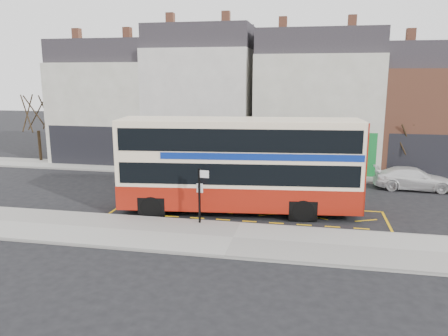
% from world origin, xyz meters
% --- Properties ---
extents(ground, '(120.00, 120.00, 0.00)m').
position_xyz_m(ground, '(0.00, 0.00, 0.00)').
color(ground, black).
rests_on(ground, ground).
extents(pavement, '(40.00, 4.00, 0.15)m').
position_xyz_m(pavement, '(0.00, -2.30, 0.07)').
color(pavement, '#989790').
rests_on(pavement, ground).
extents(kerb, '(40.00, 0.15, 0.15)m').
position_xyz_m(kerb, '(0.00, -0.38, 0.07)').
color(kerb, gray).
rests_on(kerb, ground).
extents(far_pavement, '(50.00, 3.00, 0.15)m').
position_xyz_m(far_pavement, '(0.00, 11.00, 0.07)').
color(far_pavement, '#989790').
rests_on(far_pavement, ground).
extents(road_markings, '(14.00, 3.40, 0.01)m').
position_xyz_m(road_markings, '(0.00, 1.60, 0.01)').
color(road_markings, '#DFAA0B').
rests_on(road_markings, ground).
extents(terrace_far_left, '(8.00, 8.01, 10.80)m').
position_xyz_m(terrace_far_left, '(-13.50, 14.99, 4.82)').
color(terrace_far_left, silver).
rests_on(terrace_far_left, ground).
extents(terrace_left, '(8.00, 8.01, 11.80)m').
position_xyz_m(terrace_left, '(-5.50, 14.99, 5.32)').
color(terrace_left, silver).
rests_on(terrace_left, ground).
extents(terrace_green_shop, '(9.00, 8.01, 11.30)m').
position_xyz_m(terrace_green_shop, '(3.50, 14.99, 5.07)').
color(terrace_green_shop, silver).
rests_on(terrace_green_shop, ground).
extents(terrace_right, '(9.00, 8.01, 10.30)m').
position_xyz_m(terrace_right, '(12.50, 14.99, 4.57)').
color(terrace_right, '#9A583D').
rests_on(terrace_right, ground).
extents(double_decker_bus, '(12.49, 4.16, 4.90)m').
position_xyz_m(double_decker_bus, '(-0.39, 1.74, 2.57)').
color(double_decker_bus, '#F6E0BB').
rests_on(double_decker_bus, ground).
extents(bus_stop_post, '(0.66, 0.16, 2.66)m').
position_xyz_m(bus_stop_post, '(-1.85, -0.71, 1.77)').
color(bus_stop_post, black).
rests_on(bus_stop_post, pavement).
extents(car_silver, '(4.02, 1.88, 1.33)m').
position_xyz_m(car_silver, '(-6.56, 9.27, 0.67)').
color(car_silver, '#BBBCC1').
rests_on(car_silver, ground).
extents(car_grey, '(3.90, 1.82, 1.24)m').
position_xyz_m(car_grey, '(0.19, 8.43, 0.62)').
color(car_grey, '#3F4347').
rests_on(car_grey, ground).
extents(car_white, '(4.84, 2.14, 1.38)m').
position_xyz_m(car_white, '(9.59, 8.50, 0.69)').
color(car_white, white).
rests_on(car_white, ground).
extents(street_tree_left, '(3.27, 3.27, 7.07)m').
position_xyz_m(street_tree_left, '(-18.84, 12.06, 4.83)').
color(street_tree_left, '#332417').
rests_on(street_tree_left, ground).
extents(street_tree_right, '(2.28, 2.28, 4.92)m').
position_xyz_m(street_tree_right, '(9.30, 11.60, 3.35)').
color(street_tree_right, '#332417').
rests_on(street_tree_right, ground).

